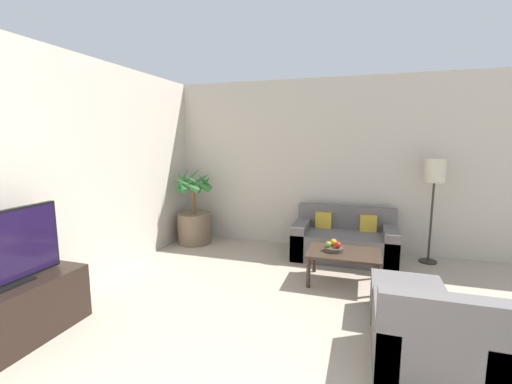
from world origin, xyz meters
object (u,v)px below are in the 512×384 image
Objects in this scene: coffee_table at (344,256)px; apple_green at (328,244)px; sofa_loveseat at (344,241)px; floor_lamp at (435,178)px; ottoman at (406,300)px; orange_fruit at (333,242)px; armchair at (430,344)px; apple_red at (338,245)px; potted_palm at (194,219)px; tv_console at (15,314)px; television at (7,248)px; fruit_bowl at (334,249)px.

apple_green reaches higher than coffee_table.
floor_lamp is at bearing 7.63° from sofa_loveseat.
ottoman is (0.64, -0.68, -0.15)m from coffee_table.
orange_fruit is 1.81m from armchair.
armchair is (0.85, -1.58, -0.24)m from orange_fruit.
apple_red is 1.02m from ottoman.
armchair is at bearing -37.25° from potted_palm.
coffee_table is 11.72× the size of apple_red.
tv_console is at bearing -140.07° from apple_red.
potted_palm is 0.88× the size of floor_lamp.
television is at bearing -138.66° from apple_green.
orange_fruit is 0.10× the size of armchair.
orange_fruit reaches higher than ottoman.
sofa_loveseat reaches higher than fruit_bowl.
apple_red is (2.54, 2.13, 0.22)m from tv_console.
sofa_loveseat is at bearing 112.81° from ottoman.
television is 4.04× the size of fruit_bowl.
coffee_table is at bearing -23.76° from orange_fruit.
floor_lamp is at bearing 44.45° from coffee_table.
apple_green is 0.10m from orange_fruit.
orange_fruit is at bearing 136.30° from ottoman.
fruit_bowl is 0.08m from apple_red.
television is 1.43× the size of ottoman.
orange_fruit is at bearing 41.65° from tv_console.
potted_palm is at bearing 158.49° from fruit_bowl.
tv_console is at bearing -169.29° from armchair.
apple_green is at bearing 141.40° from ottoman.
floor_lamp is 2.12m from ottoman.
coffee_table is 0.23m from apple_green.
potted_palm is at bearing 159.71° from orange_fruit.
ottoman is (0.69, -1.63, -0.07)m from sofa_loveseat.
fruit_bowl is 0.10m from apple_green.
sofa_loveseat is 1.77m from ottoman.
potted_palm is 1.98× the size of ottoman.
armchair is at bearing -58.92° from apple_green.
tv_console is 3.57m from ottoman.
potted_palm is 2.52m from apple_green.
floor_lamp reaches higher than ottoman.
orange_fruit is at bearing 127.03° from apple_red.
ottoman is (3.26, 1.47, -0.08)m from tv_console.
apple_green is at bearing -139.52° from floor_lamp.
tv_console is 5.15× the size of fruit_bowl.
coffee_table is at bearing 39.42° from tv_console.
apple_green is (-0.07, -0.01, 0.06)m from fruit_bowl.
potted_palm is at bearing -179.86° from sofa_loveseat.
television is (0.00, 0.00, 0.59)m from tv_console.
sofa_loveseat is 17.61× the size of orange_fruit.
sofa_loveseat is 19.90× the size of apple_red.
television is at bearing -155.69° from ottoman.
potted_palm is 18.58× the size of apple_green.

